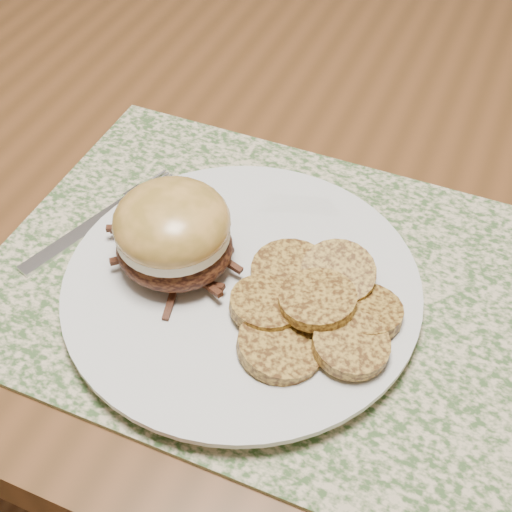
{
  "coord_description": "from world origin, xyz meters",
  "views": [
    {
      "loc": [
        0.37,
        -0.58,
        1.18
      ],
      "look_at": [
        0.23,
        -0.24,
        0.79
      ],
      "focal_mm": 50.0,
      "sensor_mm": 36.0,
      "label": 1
    }
  ],
  "objects_px": {
    "dining_table": "(160,134)",
    "fork": "(102,219)",
    "dinner_plate": "(242,288)",
    "pork_sandwich": "(173,233)"
  },
  "relations": [
    {
      "from": "dining_table",
      "to": "fork",
      "type": "bearing_deg",
      "value": -71.76
    },
    {
      "from": "pork_sandwich",
      "to": "dining_table",
      "type": "bearing_deg",
      "value": 132.96
    },
    {
      "from": "dining_table",
      "to": "dinner_plate",
      "type": "relative_size",
      "value": 5.77
    },
    {
      "from": "fork",
      "to": "dining_table",
      "type": "bearing_deg",
      "value": 126.95
    },
    {
      "from": "dining_table",
      "to": "pork_sandwich",
      "type": "distance_m",
      "value": 0.33
    },
    {
      "from": "pork_sandwich",
      "to": "fork",
      "type": "distance_m",
      "value": 0.11
    },
    {
      "from": "dinner_plate",
      "to": "fork",
      "type": "distance_m",
      "value": 0.15
    },
    {
      "from": "dinner_plate",
      "to": "fork",
      "type": "bearing_deg",
      "value": 168.77
    },
    {
      "from": "dining_table",
      "to": "pork_sandwich",
      "type": "relative_size",
      "value": 14.16
    },
    {
      "from": "pork_sandwich",
      "to": "fork",
      "type": "relative_size",
      "value": 0.66
    }
  ]
}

